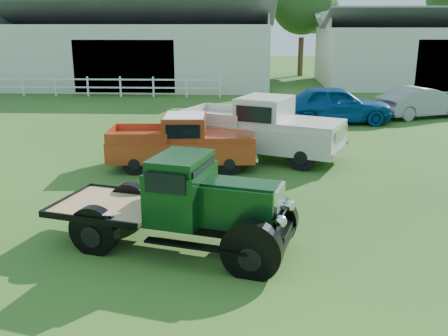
# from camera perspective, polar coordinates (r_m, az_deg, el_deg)

# --- Properties ---
(ground) EXTENTS (120.00, 120.00, 0.00)m
(ground) POSITION_cam_1_polar(r_m,az_deg,el_deg) (10.75, -1.40, -7.16)
(ground) COLOR #27451D
(shed_left) EXTENTS (18.80, 10.20, 5.60)m
(shed_left) POSITION_cam_1_polar(r_m,az_deg,el_deg) (36.70, -9.59, 13.71)
(shed_left) COLOR #B2B2A5
(shed_left) RESTS_ON ground
(shed_right) EXTENTS (16.80, 9.20, 5.20)m
(shed_right) POSITION_cam_1_polar(r_m,az_deg,el_deg) (39.18, 23.23, 12.51)
(shed_right) COLOR #B2B2A5
(shed_right) RESTS_ON ground
(fence_rail) EXTENTS (14.20, 0.16, 1.20)m
(fence_rail) POSITION_cam_1_polar(r_m,az_deg,el_deg) (31.31, -13.54, 9.05)
(fence_rail) COLOR white
(fence_rail) RESTS_ON ground
(tree_a) EXTENTS (6.30, 6.30, 10.50)m
(tree_a) POSITION_cam_1_polar(r_m,az_deg,el_deg) (46.78, -21.66, 16.34)
(tree_a) COLOR #204818
(tree_a) RESTS_ON ground
(tree_b) EXTENTS (6.90, 6.90, 11.50)m
(tree_b) POSITION_cam_1_polar(r_m,az_deg,el_deg) (44.12, -3.47, 18.12)
(tree_b) COLOR #204818
(tree_b) RESTS_ON ground
(tree_c) EXTENTS (5.40, 5.40, 9.00)m
(tree_c) POSITION_cam_1_polar(r_m,az_deg,el_deg) (43.05, 8.92, 16.34)
(tree_c) COLOR #204818
(tree_c) RESTS_ON ground
(vintage_flatbed) EXTENTS (5.07, 3.03, 1.88)m
(vintage_flatbed) POSITION_cam_1_polar(r_m,az_deg,el_deg) (9.71, -5.36, -3.89)
(vintage_flatbed) COLOR #0C3312
(vintage_flatbed) RESTS_ON ground
(red_pickup) EXTENTS (4.63, 1.98, 1.66)m
(red_pickup) POSITION_cam_1_polar(r_m,az_deg,el_deg) (15.15, -4.81, 3.05)
(red_pickup) COLOR #A53619
(red_pickup) RESTS_ON ground
(white_pickup) EXTENTS (5.75, 4.02, 1.97)m
(white_pickup) POSITION_cam_1_polar(r_m,az_deg,el_deg) (16.33, 4.26, 4.59)
(white_pickup) COLOR #BBB8AA
(white_pickup) RESTS_ON ground
(misc_car_blue) EXTENTS (4.92, 2.13, 1.65)m
(misc_car_blue) POSITION_cam_1_polar(r_m,az_deg,el_deg) (22.73, 12.60, 7.13)
(misc_car_blue) COLOR navy
(misc_car_blue) RESTS_ON ground
(misc_car_grey) EXTENTS (4.53, 3.05, 1.41)m
(misc_car_grey) POSITION_cam_1_polar(r_m,az_deg,el_deg) (25.28, 21.71, 6.98)
(misc_car_grey) COLOR gray
(misc_car_grey) RESTS_ON ground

